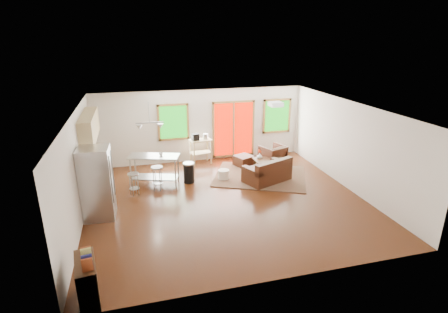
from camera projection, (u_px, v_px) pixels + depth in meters
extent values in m
cube|color=black|center=(227.00, 201.00, 9.80)|extent=(7.50, 7.00, 0.02)
cube|color=silver|center=(227.00, 108.00, 8.94)|extent=(7.50, 7.00, 0.02)
cube|color=beige|center=(201.00, 126.00, 12.57)|extent=(7.50, 0.02, 2.60)
cube|color=beige|center=(77.00, 170.00, 8.46)|extent=(0.02, 7.00, 2.60)
cube|color=beige|center=(350.00, 146.00, 10.28)|extent=(0.02, 7.00, 2.60)
cube|color=beige|center=(279.00, 220.00, 6.16)|extent=(7.50, 0.02, 2.60)
cube|color=#0E550D|center=(173.00, 122.00, 12.22)|extent=(0.94, 0.02, 1.14)
cube|color=olive|center=(173.00, 105.00, 12.02)|extent=(1.10, 0.05, 0.08)
cube|color=olive|center=(174.00, 139.00, 12.42)|extent=(1.10, 0.05, 0.08)
cube|color=olive|center=(159.00, 123.00, 12.10)|extent=(0.08, 0.05, 1.30)
cube|color=olive|center=(188.00, 121.00, 12.34)|extent=(0.08, 0.05, 1.30)
cube|color=#AF0E00|center=(234.00, 129.00, 12.88)|extent=(1.44, 0.02, 1.94)
cube|color=olive|center=(234.00, 102.00, 12.55)|extent=(1.60, 0.05, 0.08)
cube|color=olive|center=(233.00, 155.00, 13.21)|extent=(1.60, 0.05, 0.08)
cube|color=olive|center=(213.00, 131.00, 12.70)|extent=(0.08, 0.05, 2.10)
cube|color=olive|center=(253.00, 128.00, 13.07)|extent=(0.08, 0.05, 2.10)
cube|color=olive|center=(234.00, 129.00, 12.88)|extent=(0.08, 0.05, 1.94)
cube|color=#0E550D|center=(277.00, 116.00, 13.16)|extent=(0.94, 0.02, 1.14)
cube|color=olive|center=(278.00, 100.00, 12.96)|extent=(1.10, 0.05, 0.08)
cube|color=olive|center=(276.00, 132.00, 13.36)|extent=(1.10, 0.05, 0.08)
cube|color=olive|center=(264.00, 117.00, 13.04)|extent=(0.08, 0.05, 1.30)
cube|color=olive|center=(289.00, 115.00, 13.29)|extent=(0.08, 0.05, 1.30)
cube|color=#455634|center=(260.00, 176.00, 11.44)|extent=(3.55, 3.23, 0.03)
cube|color=black|center=(267.00, 175.00, 11.02)|extent=(1.64, 1.30, 0.40)
cube|color=black|center=(274.00, 167.00, 10.66)|extent=(1.41, 0.72, 0.36)
cube|color=black|center=(252.00, 171.00, 10.57)|extent=(0.48, 0.83, 0.15)
cube|color=black|center=(281.00, 163.00, 11.28)|extent=(0.48, 0.83, 0.15)
cube|color=black|center=(259.00, 169.00, 10.79)|extent=(0.75, 0.71, 0.12)
cube|color=black|center=(273.00, 165.00, 11.15)|extent=(0.75, 0.71, 0.12)
cube|color=#311E0F|center=(269.00, 160.00, 11.83)|extent=(1.05, 0.63, 0.04)
cube|color=#311E0F|center=(259.00, 169.00, 11.59)|extent=(0.06, 0.06, 0.37)
cube|color=#311E0F|center=(284.00, 166.00, 11.79)|extent=(0.06, 0.06, 0.37)
cube|color=#311E0F|center=(255.00, 164.00, 12.00)|extent=(0.06, 0.06, 0.37)
cube|color=#311E0F|center=(278.00, 162.00, 12.21)|extent=(0.06, 0.06, 0.37)
imported|color=black|center=(273.00, 154.00, 12.37)|extent=(0.97, 0.94, 0.79)
cube|color=black|center=(244.00, 161.00, 12.31)|extent=(0.74, 0.74, 0.38)
cylinder|color=silver|center=(224.00, 175.00, 11.18)|extent=(0.47, 0.47, 0.32)
imported|color=silver|center=(260.00, 156.00, 11.86)|extent=(0.20, 0.21, 0.19)
sphere|color=red|center=(260.00, 152.00, 11.84)|extent=(0.08, 0.08, 0.07)
sphere|color=red|center=(259.00, 152.00, 11.78)|extent=(0.08, 0.08, 0.07)
sphere|color=red|center=(259.00, 150.00, 11.84)|extent=(0.08, 0.08, 0.07)
imported|color=maroon|center=(272.00, 156.00, 11.65)|extent=(0.23, 0.10, 0.32)
cube|color=tan|center=(100.00, 175.00, 10.37)|extent=(0.60, 2.20, 0.90)
cube|color=black|center=(98.00, 160.00, 10.21)|extent=(0.64, 2.24, 0.04)
cube|color=tan|center=(89.00, 126.00, 9.84)|extent=(0.36, 2.20, 0.70)
cylinder|color=#B7BABC|center=(96.00, 162.00, 9.72)|extent=(0.12, 0.12, 0.18)
cube|color=black|center=(98.00, 152.00, 10.54)|extent=(0.22, 0.18, 0.20)
cube|color=#B7BABC|center=(97.00, 183.00, 8.62)|extent=(0.78, 0.76, 1.84)
cube|color=gray|center=(112.00, 182.00, 8.68)|extent=(0.06, 0.68, 1.80)
cylinder|color=gray|center=(111.00, 180.00, 8.43)|extent=(0.03, 0.03, 1.23)
cylinder|color=gray|center=(113.00, 173.00, 8.85)|extent=(0.03, 0.03, 1.23)
cube|color=#B7BABC|center=(154.00, 156.00, 10.52)|extent=(1.61, 1.03, 0.04)
cube|color=gray|center=(155.00, 177.00, 10.75)|extent=(1.49, 0.92, 0.03)
cylinder|color=gray|center=(131.00, 173.00, 10.50)|extent=(0.05, 0.05, 0.91)
cylinder|color=gray|center=(175.00, 174.00, 10.43)|extent=(0.05, 0.05, 0.91)
cylinder|color=gray|center=(135.00, 168.00, 10.93)|extent=(0.05, 0.05, 0.91)
cylinder|color=gray|center=(178.00, 169.00, 10.86)|extent=(0.05, 0.05, 0.91)
imported|color=silver|center=(161.00, 153.00, 10.52)|extent=(0.12, 0.10, 0.11)
cylinder|color=#B7BABC|center=(133.00, 174.00, 9.92)|extent=(0.42, 0.42, 0.04)
cylinder|color=gray|center=(136.00, 183.00, 10.14)|extent=(0.03, 0.03, 0.63)
cylinder|color=gray|center=(130.00, 185.00, 10.04)|extent=(0.03, 0.03, 0.63)
cylinder|color=gray|center=(133.00, 187.00, 9.91)|extent=(0.03, 0.03, 0.63)
cylinder|color=gray|center=(138.00, 185.00, 10.02)|extent=(0.03, 0.03, 0.63)
cylinder|color=gray|center=(134.00, 188.00, 10.06)|extent=(0.38, 0.38, 0.01)
cylinder|color=#B7BABC|center=(157.00, 167.00, 10.24)|extent=(0.43, 0.43, 0.04)
cylinder|color=gray|center=(161.00, 178.00, 10.44)|extent=(0.03, 0.03, 0.69)
cylinder|color=gray|center=(155.00, 178.00, 10.45)|extent=(0.03, 0.03, 0.69)
cylinder|color=gray|center=(154.00, 180.00, 10.28)|extent=(0.03, 0.03, 0.69)
cylinder|color=gray|center=(160.00, 180.00, 10.27)|extent=(0.03, 0.03, 0.69)
cylinder|color=gray|center=(158.00, 183.00, 10.40)|extent=(0.40, 0.40, 0.02)
cylinder|color=black|center=(189.00, 173.00, 10.91)|extent=(0.43, 0.43, 0.60)
cylinder|color=#B7BABC|center=(189.00, 164.00, 10.81)|extent=(0.45, 0.45, 0.05)
cube|color=tan|center=(201.00, 140.00, 12.31)|extent=(0.81, 0.59, 0.04)
cube|color=tan|center=(201.00, 152.00, 12.46)|extent=(0.76, 0.55, 0.03)
cube|color=tan|center=(194.00, 155.00, 12.16)|extent=(0.05, 0.05, 0.89)
cube|color=tan|center=(211.00, 152.00, 12.40)|extent=(0.05, 0.05, 0.89)
cube|color=tan|center=(191.00, 151.00, 12.49)|extent=(0.05, 0.05, 0.89)
cube|color=tan|center=(207.00, 149.00, 12.74)|extent=(0.05, 0.05, 0.89)
cube|color=black|center=(195.00, 137.00, 12.19)|extent=(0.26, 0.25, 0.23)
cylinder|color=#B7BABC|center=(206.00, 136.00, 12.34)|extent=(0.19, 0.19, 0.19)
cube|color=#311E0F|center=(87.00, 280.00, 6.03)|extent=(0.45, 0.89, 0.75)
cube|color=maroon|center=(87.00, 265.00, 5.64)|extent=(0.17, 0.07, 0.23)
cube|color=navy|center=(87.00, 261.00, 5.77)|extent=(0.17, 0.07, 0.21)
cube|color=tan|center=(86.00, 255.00, 5.88)|extent=(0.17, 0.07, 0.24)
cube|color=maroon|center=(86.00, 252.00, 6.02)|extent=(0.17, 0.07, 0.19)
cube|color=white|center=(276.00, 104.00, 9.90)|extent=(0.35, 0.35, 0.12)
cylinder|color=gray|center=(149.00, 112.00, 9.95)|extent=(0.02, 0.02, 0.60)
cube|color=gray|center=(150.00, 123.00, 10.05)|extent=(0.80, 0.04, 0.03)
cone|color=#B7BABC|center=(139.00, 127.00, 10.02)|extent=(0.18, 0.18, 0.14)
cone|color=#B7BABC|center=(160.00, 126.00, 10.16)|extent=(0.18, 0.18, 0.14)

